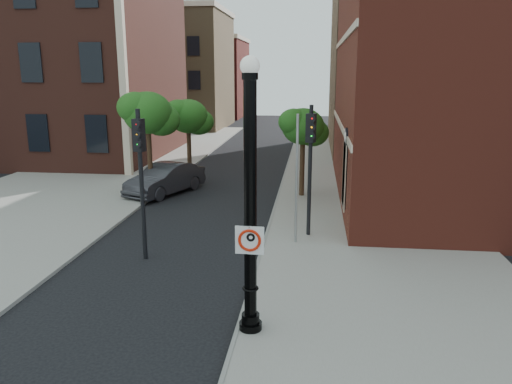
# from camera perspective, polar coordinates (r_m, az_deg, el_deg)

# --- Properties ---
(ground) EXTENTS (120.00, 120.00, 0.00)m
(ground) POSITION_cam_1_polar(r_m,az_deg,el_deg) (12.73, -11.55, -14.82)
(ground) COLOR black
(ground) RESTS_ON ground
(sidewalk_right) EXTENTS (8.00, 60.00, 0.12)m
(sidewalk_right) POSITION_cam_1_polar(r_m,az_deg,el_deg) (21.56, 12.50, -2.74)
(sidewalk_right) COLOR gray
(sidewalk_right) RESTS_ON ground
(sidewalk_left) EXTENTS (10.00, 50.00, 0.12)m
(sidewalk_left) POSITION_cam_1_polar(r_m,az_deg,el_deg) (31.86, -17.01, 2.24)
(sidewalk_left) COLOR gray
(sidewalk_left) RESTS_ON ground
(curb_edge) EXTENTS (0.10, 60.00, 0.14)m
(curb_edge) POSITION_cam_1_polar(r_m,az_deg,el_deg) (21.50, 1.96, -2.43)
(curb_edge) COLOR gray
(curb_edge) RESTS_ON ground
(victorian_building) EXTENTS (18.60, 14.60, 17.95)m
(victorian_building) POSITION_cam_1_polar(r_m,az_deg,el_deg) (39.89, -24.00, 16.41)
(victorian_building) COLOR #5A2A21
(victorian_building) RESTS_ON ground
(bg_building_tan_a) EXTENTS (12.00, 12.00, 12.00)m
(bg_building_tan_a) POSITION_cam_1_polar(r_m,az_deg,el_deg) (56.81, -9.65, 13.40)
(bg_building_tan_a) COLOR olive
(bg_building_tan_a) RESTS_ON ground
(bg_building_red) EXTENTS (12.00, 12.00, 10.00)m
(bg_building_red) POSITION_cam_1_polar(r_m,az_deg,el_deg) (70.38, -6.39, 12.69)
(bg_building_red) COLOR maroon
(bg_building_red) RESTS_ON ground
(bg_building_tan_b) EXTENTS (22.00, 14.00, 14.00)m
(bg_building_tan_b) POSITION_cam_1_polar(r_m,az_deg,el_deg) (42.42, 24.24, 13.78)
(bg_building_tan_b) COLOR olive
(bg_building_tan_b) RESTS_ON ground
(lamppost) EXTENTS (0.54, 0.54, 6.33)m
(lamppost) POSITION_cam_1_polar(r_m,az_deg,el_deg) (11.07, -0.66, -2.55)
(lamppost) COLOR black
(lamppost) RESTS_ON ground
(no_parking_sign) EXTENTS (0.65, 0.08, 0.65)m
(no_parking_sign) POSITION_cam_1_polar(r_m,az_deg,el_deg) (11.08, -0.73, -5.51)
(no_parking_sign) COLOR white
(no_parking_sign) RESTS_ON ground
(parked_car) EXTENTS (3.31, 4.91, 1.53)m
(parked_car) POSITION_cam_1_polar(r_m,az_deg,el_deg) (25.38, -10.32, 1.46)
(parked_car) COLOR #2E2E33
(parked_car) RESTS_ON ground
(traffic_signal_left) EXTENTS (0.37, 0.43, 4.89)m
(traffic_signal_left) POSITION_cam_1_polar(r_m,az_deg,el_deg) (16.12, -13.10, 3.59)
(traffic_signal_left) COLOR black
(traffic_signal_left) RESTS_ON ground
(traffic_signal_right) EXTENTS (0.38, 0.43, 4.88)m
(traffic_signal_right) POSITION_cam_1_polar(r_m,az_deg,el_deg) (17.93, 6.25, 4.80)
(traffic_signal_right) COLOR black
(traffic_signal_right) RESTS_ON ground
(utility_pole) EXTENTS (0.09, 0.09, 4.63)m
(utility_pole) POSITION_cam_1_polar(r_m,az_deg,el_deg) (17.26, 4.66, 1.21)
(utility_pole) COLOR #999999
(utility_pole) RESTS_ON ground
(street_tree_a) EXTENTS (2.82, 2.55, 5.09)m
(street_tree_a) POSITION_cam_1_polar(r_m,az_deg,el_deg) (24.97, -12.18, 8.72)
(street_tree_a) COLOR black
(street_tree_a) RESTS_ON ground
(street_tree_b) EXTENTS (2.54, 2.29, 4.57)m
(street_tree_b) POSITION_cam_1_polar(r_m,az_deg,el_deg) (27.51, -7.68, 8.46)
(street_tree_b) COLOR black
(street_tree_b) RESTS_ON ground
(street_tree_c) EXTENTS (2.41, 2.18, 4.34)m
(street_tree_c) POSITION_cam_1_polar(r_m,az_deg,el_deg) (24.00, 5.46, 7.34)
(street_tree_c) COLOR black
(street_tree_c) RESTS_ON ground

